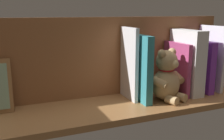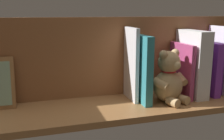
# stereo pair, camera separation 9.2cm
# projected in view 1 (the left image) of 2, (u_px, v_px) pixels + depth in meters

# --- Properties ---
(ground_plane) EXTENTS (1.08, 0.28, 0.02)m
(ground_plane) POSITION_uv_depth(u_px,v_px,m) (112.00, 107.00, 0.95)
(ground_plane) COLOR #9E6B3D
(shelf_back_panel) EXTENTS (1.08, 0.02, 0.31)m
(shelf_back_panel) POSITION_uv_depth(u_px,v_px,m) (101.00, 57.00, 1.02)
(shelf_back_panel) COLOR #925A33
(shelf_back_panel) RESTS_ON ground_plane
(book_0) EXTENTS (0.02, 0.16, 0.27)m
(book_0) POSITION_uv_depth(u_px,v_px,m) (211.00, 58.00, 1.11)
(book_0) COLOR silver
(book_0) RESTS_ON ground_plane
(book_1) EXTENTS (0.03, 0.13, 0.20)m
(book_1) POSITION_uv_depth(u_px,v_px,m) (203.00, 65.00, 1.12)
(book_1) COLOR purple
(book_1) RESTS_ON ground_plane
(book_2) EXTENTS (0.03, 0.16, 0.21)m
(book_2) POSITION_uv_depth(u_px,v_px,m) (200.00, 66.00, 1.10)
(book_2) COLOR purple
(book_2) RESTS_ON ground_plane
(book_3) EXTENTS (0.02, 0.13, 0.25)m
(book_3) POSITION_uv_depth(u_px,v_px,m) (192.00, 61.00, 1.10)
(book_3) COLOR purple
(book_3) RESTS_ON ground_plane
(dictionary_thick_white) EXTENTS (0.05, 0.17, 0.26)m
(dictionary_thick_white) POSITION_uv_depth(u_px,v_px,m) (187.00, 62.00, 1.06)
(dictionary_thick_white) COLOR white
(dictionary_thick_white) RESTS_ON ground_plane
(book_4) EXTENTS (0.02, 0.16, 0.21)m
(book_4) POSITION_uv_depth(u_px,v_px,m) (176.00, 68.00, 1.05)
(book_4) COLOR #B23F72
(book_4) RESTS_ON ground_plane
(teddy_bear) EXTENTS (0.15, 0.15, 0.19)m
(teddy_bear) POSITION_uv_depth(u_px,v_px,m) (167.00, 78.00, 0.98)
(teddy_bear) COLOR tan
(teddy_bear) RESTS_ON ground_plane
(book_5) EXTENTS (0.03, 0.17, 0.24)m
(book_5) POSITION_uv_depth(u_px,v_px,m) (138.00, 68.00, 0.98)
(book_5) COLOR teal
(book_5) RESTS_ON ground_plane
(book_6) EXTENTS (0.01, 0.13, 0.27)m
(book_6) POSITION_uv_depth(u_px,v_px,m) (129.00, 64.00, 0.99)
(book_6) COLOR silver
(book_6) RESTS_ON ground_plane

